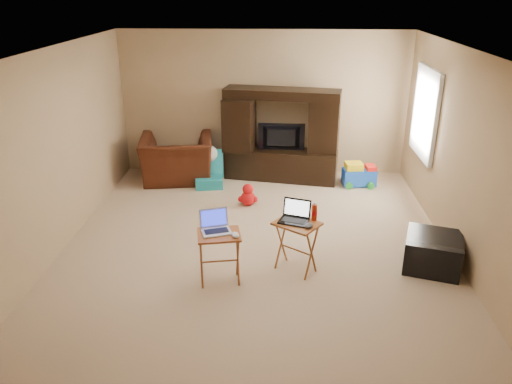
{
  "coord_description": "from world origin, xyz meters",
  "views": [
    {
      "loc": [
        0.26,
        -5.91,
        3.19
      ],
      "look_at": [
        0.0,
        -0.2,
        0.8
      ],
      "focal_mm": 35.0,
      "sensor_mm": 36.0,
      "label": 1
    }
  ],
  "objects_px": {
    "child_rocker": "(209,169)",
    "tray_table_right": "(296,247)",
    "push_toy": "(359,174)",
    "ottoman": "(433,252)",
    "entertainment_center": "(281,135)",
    "mouse_right": "(309,226)",
    "television": "(281,138)",
    "recliner": "(177,159)",
    "laptop_left": "(216,223)",
    "mouse_left": "(235,235)",
    "tray_table_left": "(220,258)",
    "water_bottle": "(314,213)",
    "plush_toy": "(248,195)",
    "laptop_right": "(294,213)"
  },
  "relations": [
    {
      "from": "entertainment_center",
      "to": "ottoman",
      "type": "height_order",
      "value": "entertainment_center"
    },
    {
      "from": "television",
      "to": "ottoman",
      "type": "xyz_separation_m",
      "value": [
        1.84,
        -2.87,
        -0.56
      ]
    },
    {
      "from": "recliner",
      "to": "water_bottle",
      "type": "distance_m",
      "value": 3.58
    },
    {
      "from": "push_toy",
      "to": "ottoman",
      "type": "distance_m",
      "value": 2.69
    },
    {
      "from": "mouse_right",
      "to": "tray_table_left",
      "type": "bearing_deg",
      "value": -170.28
    },
    {
      "from": "plush_toy",
      "to": "laptop_left",
      "type": "relative_size",
      "value": 1.09
    },
    {
      "from": "tray_table_left",
      "to": "tray_table_right",
      "type": "bearing_deg",
      "value": 7.93
    },
    {
      "from": "entertainment_center",
      "to": "laptop_left",
      "type": "height_order",
      "value": "entertainment_center"
    },
    {
      "from": "push_toy",
      "to": "mouse_left",
      "type": "distance_m",
      "value": 3.67
    },
    {
      "from": "mouse_left",
      "to": "plush_toy",
      "type": "bearing_deg",
      "value": 90.04
    },
    {
      "from": "entertainment_center",
      "to": "tray_table_left",
      "type": "xyz_separation_m",
      "value": [
        -0.69,
        -3.35,
        -0.48
      ]
    },
    {
      "from": "push_toy",
      "to": "water_bottle",
      "type": "relative_size",
      "value": 2.88
    },
    {
      "from": "entertainment_center",
      "to": "mouse_right",
      "type": "xyz_separation_m",
      "value": [
        0.31,
        -3.18,
        -0.14
      ]
    },
    {
      "from": "plush_toy",
      "to": "push_toy",
      "type": "bearing_deg",
      "value": 26.0
    },
    {
      "from": "television",
      "to": "entertainment_center",
      "type": "bearing_deg",
      "value": -88.84
    },
    {
      "from": "push_toy",
      "to": "television",
      "type": "bearing_deg",
      "value": 163.79
    },
    {
      "from": "entertainment_center",
      "to": "child_rocker",
      "type": "bearing_deg",
      "value": -151.33
    },
    {
      "from": "entertainment_center",
      "to": "ottoman",
      "type": "distance_m",
      "value": 3.5
    },
    {
      "from": "laptop_left",
      "to": "laptop_right",
      "type": "bearing_deg",
      "value": -0.85
    },
    {
      "from": "push_toy",
      "to": "laptop_left",
      "type": "distance_m",
      "value": 3.71
    },
    {
      "from": "child_rocker",
      "to": "tray_table_right",
      "type": "bearing_deg",
      "value": -70.99
    },
    {
      "from": "television",
      "to": "water_bottle",
      "type": "distance_m",
      "value": 2.96
    },
    {
      "from": "tray_table_left",
      "to": "mouse_right",
      "type": "height_order",
      "value": "mouse_right"
    },
    {
      "from": "plush_toy",
      "to": "laptop_right",
      "type": "distance_m",
      "value": 2.06
    },
    {
      "from": "tray_table_left",
      "to": "laptop_right",
      "type": "distance_m",
      "value": 1.0
    },
    {
      "from": "television",
      "to": "mouse_left",
      "type": "bearing_deg",
      "value": 82.68
    },
    {
      "from": "recliner",
      "to": "mouse_left",
      "type": "relative_size",
      "value": 9.58
    },
    {
      "from": "laptop_right",
      "to": "mouse_right",
      "type": "relative_size",
      "value": 2.58
    },
    {
      "from": "plush_toy",
      "to": "ottoman",
      "type": "xyz_separation_m",
      "value": [
        2.34,
        -1.74,
        0.03
      ]
    },
    {
      "from": "television",
      "to": "recliner",
      "type": "relative_size",
      "value": 0.67
    },
    {
      "from": "entertainment_center",
      "to": "plush_toy",
      "type": "relative_size",
      "value": 5.49
    },
    {
      "from": "mouse_left",
      "to": "entertainment_center",
      "type": "bearing_deg",
      "value": 81.63
    },
    {
      "from": "plush_toy",
      "to": "laptop_right",
      "type": "xyz_separation_m",
      "value": [
        0.65,
        -1.87,
        0.58
      ]
    },
    {
      "from": "entertainment_center",
      "to": "laptop_left",
      "type": "distance_m",
      "value": 3.4
    },
    {
      "from": "mouse_left",
      "to": "push_toy",
      "type": "bearing_deg",
      "value": 59.7
    },
    {
      "from": "child_rocker",
      "to": "mouse_right",
      "type": "relative_size",
      "value": 4.69
    },
    {
      "from": "recliner",
      "to": "child_rocker",
      "type": "xyz_separation_m",
      "value": [
        0.58,
        -0.25,
        -0.09
      ]
    },
    {
      "from": "plush_toy",
      "to": "push_toy",
      "type": "xyz_separation_m",
      "value": [
        1.84,
        0.9,
        0.03
      ]
    },
    {
      "from": "push_toy",
      "to": "laptop_left",
      "type": "relative_size",
      "value": 1.73
    },
    {
      "from": "mouse_left",
      "to": "water_bottle",
      "type": "relative_size",
      "value": 0.65
    },
    {
      "from": "ottoman",
      "to": "laptop_left",
      "type": "bearing_deg",
      "value": -170.99
    },
    {
      "from": "mouse_left",
      "to": "laptop_right",
      "type": "bearing_deg",
      "value": 30.55
    },
    {
      "from": "tray_table_left",
      "to": "mouse_left",
      "type": "bearing_deg",
      "value": -30.73
    },
    {
      "from": "recliner",
      "to": "push_toy",
      "type": "height_order",
      "value": "recliner"
    },
    {
      "from": "plush_toy",
      "to": "mouse_right",
      "type": "xyz_separation_m",
      "value": [
        0.82,
        -2.01,
        0.48
      ]
    },
    {
      "from": "child_rocker",
      "to": "tray_table_right",
      "type": "height_order",
      "value": "tray_table_right"
    },
    {
      "from": "laptop_right",
      "to": "mouse_left",
      "type": "relative_size",
      "value": 2.63
    },
    {
      "from": "recliner",
      "to": "ottoman",
      "type": "bearing_deg",
      "value": 134.43
    },
    {
      "from": "ottoman",
      "to": "tray_table_left",
      "type": "bearing_deg",
      "value": -170.23
    },
    {
      "from": "recliner",
      "to": "mouse_left",
      "type": "xyz_separation_m",
      "value": [
        1.29,
        -3.26,
        0.25
      ]
    }
  ]
}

